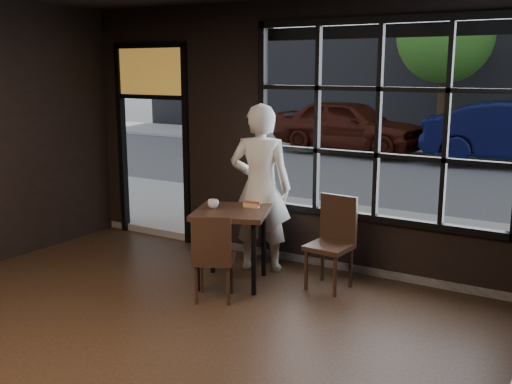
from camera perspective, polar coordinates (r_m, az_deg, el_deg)
The scene contains 12 objects.
floor at distance 5.17m, azimuth -17.55°, elevation -16.58°, with size 6.00×7.00×0.02m, color black.
wall_right at distance 3.05m, azimuth 20.42°, elevation -4.06°, with size 0.04×7.00×3.20m, color black.
window_frame at distance 6.84m, azimuth 11.57°, elevation 6.52°, with size 3.06×0.12×2.28m, color black.
stained_transom at distance 8.53m, azimuth -9.98°, elevation 11.26°, with size 1.20×0.06×0.70m, color orange.
cafe_table at distance 6.74m, azimuth -2.31°, elevation -5.21°, with size 0.79×0.79×0.86m, color black.
chair_near at distance 6.29m, azimuth -4.01°, elevation -6.12°, with size 0.41×0.41×0.94m, color black.
chair_window at distance 6.61m, azimuth 6.97°, elevation -4.92°, with size 0.44×0.44×1.02m, color black.
man at distance 7.09m, azimuth 0.44°, elevation 0.38°, with size 0.73×0.48×2.00m, color silver.
hotdog at distance 6.74m, azimuth -0.45°, elevation -1.22°, with size 0.20×0.08×0.06m, color tan, non-canonical shape.
cup at distance 6.71m, azimuth -4.09°, elevation -1.15°, with size 0.12×0.12×0.10m, color silver.
maroon_car at distance 17.07m, azimuth 8.84°, elevation 6.32°, with size 1.72×4.28×1.46m, color #351008.
tree_left at distance 18.51m, azimuth 17.59°, elevation 14.03°, with size 2.76×2.76×4.70m.
Camera 1 is at (3.54, -2.90, 2.39)m, focal length 42.00 mm.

